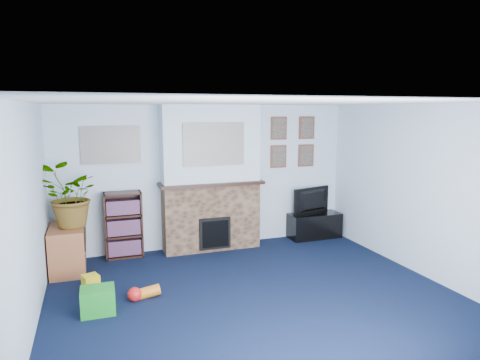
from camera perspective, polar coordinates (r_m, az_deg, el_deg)
name	(u,v)px	position (r m, az deg, el deg)	size (l,w,h in m)	color
floor	(256,297)	(5.54, 2.10, -15.36)	(5.00, 4.50, 0.01)	black
ceiling	(257,102)	(5.04, 2.26, 10.30)	(5.00, 4.50, 0.01)	white
wall_back	(208,177)	(7.26, -4.34, 0.45)	(5.00, 0.04, 2.40)	silver
wall_front	(371,267)	(3.25, 17.13, -11.05)	(5.00, 0.04, 2.40)	silver
wall_left	(27,221)	(4.86, -26.55, -4.91)	(0.04, 4.50, 2.40)	silver
wall_right	(423,191)	(6.49, 23.19, -1.33)	(0.04, 4.50, 2.40)	silver
chimney_breast	(211,179)	(7.07, -3.91, 0.08)	(1.72, 0.50, 2.40)	brown
collage_main	(214,144)	(6.80, -3.49, 4.78)	(1.00, 0.03, 0.68)	gray
collage_left	(111,145)	(6.95, -16.84, 4.50)	(0.90, 0.03, 0.58)	gray
portrait_tl	(279,128)	(7.61, 5.20, 6.89)	(0.30, 0.03, 0.40)	brown
portrait_tr	(307,128)	(7.85, 8.88, 6.89)	(0.30, 0.03, 0.40)	brown
portrait_bl	(278,157)	(7.64, 5.14, 3.14)	(0.30, 0.03, 0.40)	brown
portrait_br	(306,155)	(7.89, 8.79, 3.25)	(0.30, 0.03, 0.40)	brown
tv_stand	(314,226)	(7.99, 9.88, -6.00)	(0.95, 0.40, 0.45)	black
television	(314,201)	(7.90, 9.90, -2.74)	(0.82, 0.11, 0.47)	black
bookshelf	(124,226)	(7.04, -15.27, -5.95)	(0.58, 0.28, 1.05)	black
sideboard	(68,247)	(6.74, -22.00, -8.34)	(0.47, 0.85, 0.66)	#995431
potted_plant	(68,196)	(6.51, -21.99, -2.01)	(0.82, 0.71, 0.91)	#26661E
mantel_clock	(209,178)	(7.01, -4.13, 0.30)	(0.11, 0.07, 0.16)	gold
mantel_candle	(225,176)	(7.08, -2.00, 0.49)	(0.06, 0.06, 0.18)	#B2BFC6
mantel_teddy	(181,180)	(6.91, -7.85, 0.06)	(0.12, 0.12, 0.12)	slate
mantel_can	(249,176)	(7.22, 1.14, 0.50)	(0.05, 0.05, 0.11)	yellow
green_crate	(98,301)	(5.36, -18.41, -15.11)	(0.38, 0.30, 0.30)	#198C26
toy_ball	(135,294)	(5.55, -13.88, -14.57)	(0.18, 0.18, 0.18)	red
toy_block	(91,284)	(5.95, -19.26, -12.96)	(0.19, 0.19, 0.23)	yellow
toy_tube	(148,292)	(5.63, -12.15, -14.40)	(0.14, 0.14, 0.30)	orange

